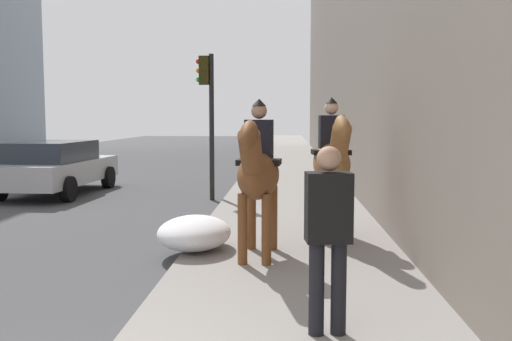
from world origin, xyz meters
The scene contains 6 objects.
mounted_horse_near centered at (4.61, -1.12, 1.32)m, with size 2.15×0.67×2.21m.
mounted_horse_far centered at (5.89, -2.24, 1.38)m, with size 2.15×0.67×2.28m.
pedestrian_greeting centered at (1.83, -1.88, 1.10)m, with size 0.30×0.42×1.70m.
car_near_lane centered at (11.74, 4.66, 0.76)m, with size 4.56×2.16×1.44m.
traffic_light_near_curb centered at (10.90, 0.43, 2.44)m, with size 0.20×0.44×3.63m.
snow_pile_far centered at (5.09, -0.15, 0.36)m, with size 1.41×1.09×0.49m, color white.
Camera 1 is at (-3.16, -1.51, 2.07)m, focal length 39.86 mm.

